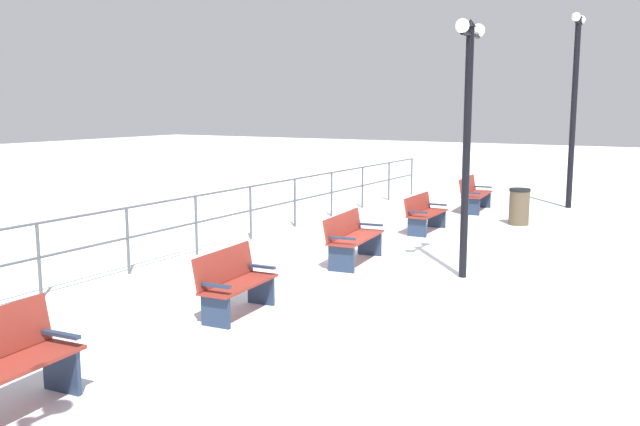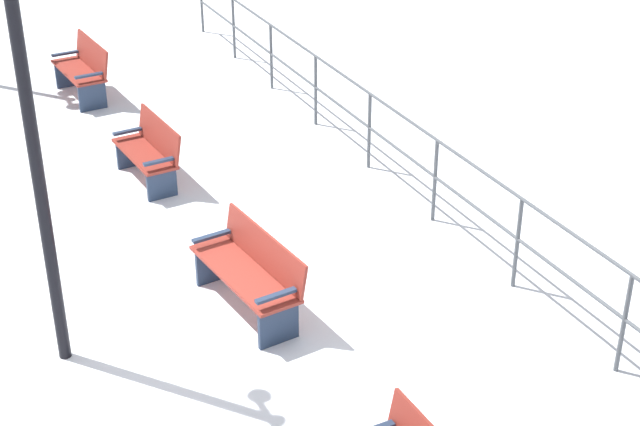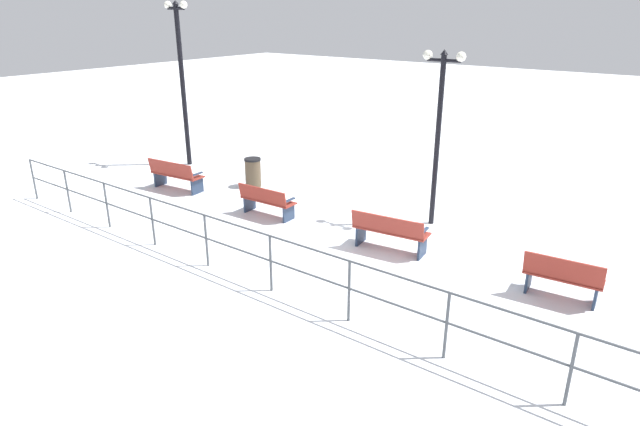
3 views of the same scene
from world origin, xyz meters
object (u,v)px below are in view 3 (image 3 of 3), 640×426
(bench_third, at_px, (390,231))
(lamppost_far, at_px, (181,70))
(bench_second, at_px, (563,277))
(bench_fifth, at_px, (175,175))
(bench_fourth, at_px, (267,200))
(trash_bin, at_px, (253,172))
(lamppost_middle, at_px, (439,117))

(bench_third, relative_size, lamppost_far, 0.33)
(bench_second, height_order, bench_fifth, bench_fifth)
(bench_second, distance_m, bench_fourth, 7.15)
(bench_second, height_order, bench_third, bench_third)
(lamppost_far, relative_size, trash_bin, 6.04)
(lamppost_middle, xyz_separation_m, trash_bin, (-0.49, 5.59, -2.21))
(bench_fourth, bearing_deg, lamppost_far, 67.01)
(bench_third, height_order, lamppost_far, lamppost_far)
(bench_third, xyz_separation_m, bench_fourth, (-0.03, 3.58, -0.04))
(bench_fourth, distance_m, trash_bin, 2.57)
(bench_third, height_order, bench_fourth, bench_third)
(bench_second, bearing_deg, lamppost_middle, 55.67)
(lamppost_middle, relative_size, trash_bin, 4.79)
(trash_bin, bearing_deg, bench_fifth, 135.69)
(bench_second, xyz_separation_m, lamppost_far, (2.02, 12.62, 2.70))
(bench_second, height_order, lamppost_middle, lamppost_middle)
(trash_bin, bearing_deg, bench_third, -105.78)
(lamppost_far, bearing_deg, trash_bin, -98.10)
(lamppost_middle, height_order, lamppost_far, lamppost_far)
(bench_fourth, bearing_deg, bench_fifth, 88.01)
(bench_third, bearing_deg, lamppost_far, 70.38)
(bench_fourth, bearing_deg, bench_second, -91.27)
(bench_fourth, relative_size, bench_fifth, 0.88)
(bench_fourth, height_order, bench_fifth, bench_fifth)
(bench_third, distance_m, bench_fourth, 3.58)
(lamppost_far, xyz_separation_m, trash_bin, (-0.49, -3.47, -2.72))
(lamppost_middle, xyz_separation_m, lamppost_far, (-0.00, 9.06, 0.51))
(bench_fifth, bearing_deg, lamppost_middle, -79.29)
(lamppost_middle, height_order, trash_bin, lamppost_middle)
(bench_second, relative_size, bench_third, 0.81)
(bench_third, bearing_deg, bench_second, -95.92)
(lamppost_middle, bearing_deg, bench_fourth, 120.40)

